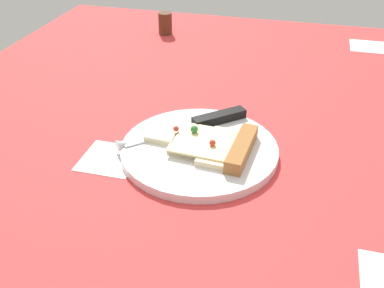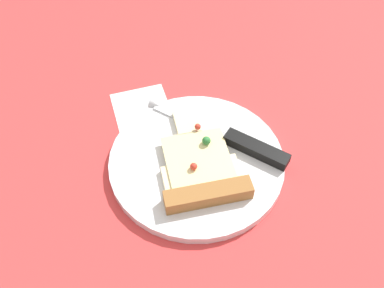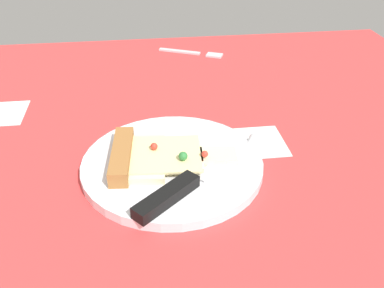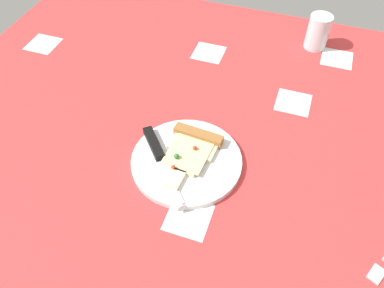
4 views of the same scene
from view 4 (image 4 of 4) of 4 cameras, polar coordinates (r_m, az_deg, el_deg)
The scene contains 5 objects.
ground_plane at distance 98.43cm, azimuth -4.31°, elevation 0.77°, with size 130.81×130.81×3.00cm.
plate at distance 90.70cm, azimuth -0.80°, elevation -2.51°, with size 25.66×25.66×1.41cm, color silver.
pizza_slice at distance 91.06cm, azimuth -0.15°, elevation -0.74°, with size 12.17×17.95×2.55cm.
knife at distance 90.02cm, azimuth -4.80°, elevation -1.95°, with size 17.44×19.40×2.45cm.
drinking_glass at distance 128.02cm, azimuth 17.88°, elevation 15.27°, with size 6.63×6.63×10.42cm, color silver.
Camera 4 is at (28.31, -59.53, 71.57)cm, focal length 36.63 mm.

